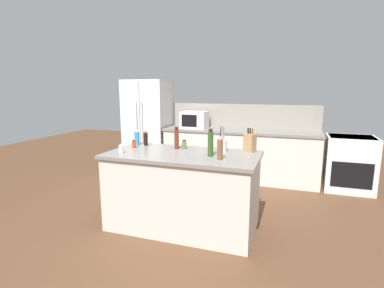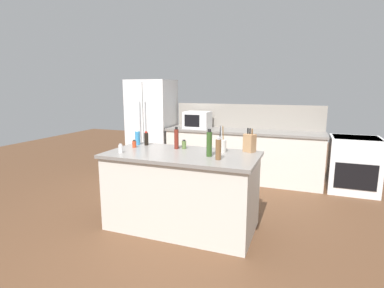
# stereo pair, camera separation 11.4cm
# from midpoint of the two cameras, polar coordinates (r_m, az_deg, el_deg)

# --- Properties ---
(ground_plane) EXTENTS (14.00, 14.00, 0.00)m
(ground_plane) POSITION_cam_midpoint_polar(r_m,az_deg,el_deg) (3.90, -2.62, -15.37)
(ground_plane) COLOR brown
(back_counter_run) EXTENTS (2.87, 0.66, 0.94)m
(back_counter_run) POSITION_cam_midpoint_polar(r_m,az_deg,el_deg) (5.68, 8.44, -2.05)
(back_counter_run) COLOR beige
(back_counter_run) RESTS_ON ground_plane
(wall_backsplash) EXTENTS (2.83, 0.03, 0.46)m
(wall_backsplash) POSITION_cam_midpoint_polar(r_m,az_deg,el_deg) (5.88, 9.21, 5.26)
(wall_backsplash) COLOR gray
(wall_backsplash) RESTS_ON back_counter_run
(kitchen_island) EXTENTS (1.82, 0.93, 0.94)m
(kitchen_island) POSITION_cam_midpoint_polar(r_m,az_deg,el_deg) (3.72, -2.68, -8.82)
(kitchen_island) COLOR beige
(kitchen_island) RESTS_ON ground_plane
(refrigerator) EXTENTS (0.87, 0.75, 1.87)m
(refrigerator) POSITION_cam_midpoint_polar(r_m,az_deg,el_deg) (6.28, -8.78, 3.45)
(refrigerator) COLOR white
(refrigerator) RESTS_ON ground_plane
(range_oven) EXTENTS (0.76, 0.65, 0.92)m
(range_oven) POSITION_cam_midpoint_polar(r_m,az_deg,el_deg) (5.65, 27.27, -3.25)
(range_oven) COLOR white
(range_oven) RESTS_ON ground_plane
(microwave) EXTENTS (0.48, 0.39, 0.32)m
(microwave) POSITION_cam_midpoint_polar(r_m,az_deg,el_deg) (5.80, -0.08, 4.63)
(microwave) COLOR white
(microwave) RESTS_ON back_counter_run
(knife_block) EXTENTS (0.16, 0.15, 0.29)m
(knife_block) POSITION_cam_midpoint_polar(r_m,az_deg,el_deg) (3.72, 10.10, 0.29)
(knife_block) COLOR #A87C54
(knife_block) RESTS_ON kitchen_island
(utensil_crock) EXTENTS (0.12, 0.12, 0.32)m
(utensil_crock) POSITION_cam_midpoint_polar(r_m,az_deg,el_deg) (3.67, 4.83, -0.22)
(utensil_crock) COLOR beige
(utensil_crock) RESTS_ON kitchen_island
(salt_shaker) EXTENTS (0.05, 0.05, 0.11)m
(salt_shaker) POSITION_cam_midpoint_polar(r_m,az_deg,el_deg) (3.68, -14.26, -0.95)
(salt_shaker) COLOR silver
(salt_shaker) RESTS_ON kitchen_island
(dish_soap_bottle) EXTENTS (0.07, 0.07, 0.21)m
(dish_soap_bottle) POSITION_cam_midpoint_polar(r_m,az_deg,el_deg) (4.17, -11.23, 1.14)
(dish_soap_bottle) COLOR #3384BC
(dish_soap_bottle) RESTS_ON kitchen_island
(olive_oil_bottle) EXTENTS (0.06, 0.06, 0.32)m
(olive_oil_bottle) POSITION_cam_midpoint_polar(r_m,az_deg,el_deg) (3.40, 2.59, 0.09)
(olive_oil_bottle) COLOR #2D4C1E
(olive_oil_bottle) RESTS_ON kitchen_island
(spice_jar_oregano) EXTENTS (0.06, 0.06, 0.12)m
(spice_jar_oregano) POSITION_cam_midpoint_polar(r_m,az_deg,el_deg) (3.84, -2.35, -0.12)
(spice_jar_oregano) COLOR #567038
(spice_jar_oregano) RESTS_ON kitchen_island
(soy_sauce_bottle) EXTENTS (0.06, 0.06, 0.19)m
(soy_sauce_bottle) POSITION_cam_midpoint_polar(r_m,az_deg,el_deg) (4.11, -9.58, 0.96)
(soy_sauce_bottle) COLOR black
(soy_sauce_bottle) RESTS_ON kitchen_island
(vinegar_bottle) EXTENTS (0.06, 0.06, 0.28)m
(vinegar_bottle) POSITION_cam_midpoint_polar(r_m,az_deg,el_deg) (3.82, -3.81, 1.02)
(vinegar_bottle) COLOR maroon
(vinegar_bottle) RESTS_ON kitchen_island
(pepper_grinder) EXTENTS (0.06, 0.06, 0.25)m
(pepper_grinder) POSITION_cam_midpoint_polar(r_m,az_deg,el_deg) (3.26, 4.37, -0.94)
(pepper_grinder) COLOR brown
(pepper_grinder) RESTS_ON kitchen_island
(spice_jar_paprika) EXTENTS (0.05, 0.05, 0.10)m
(spice_jar_paprika) POSITION_cam_midpoint_polar(r_m,az_deg,el_deg) (3.98, -11.81, -0.06)
(spice_jar_paprika) COLOR #B73D1E
(spice_jar_paprika) RESTS_ON kitchen_island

